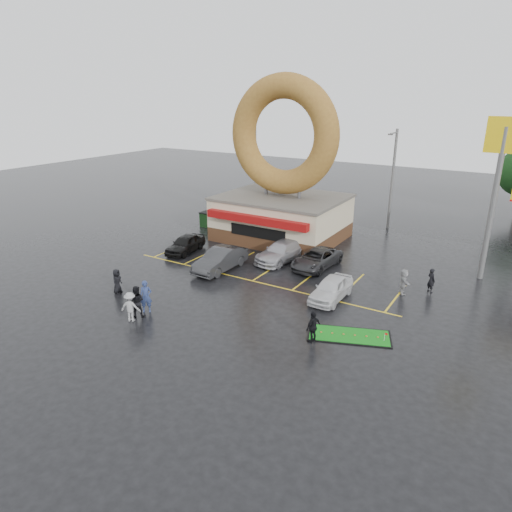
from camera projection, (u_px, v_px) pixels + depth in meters
The scene contains 19 objects.
ground at pixel (223, 299), 27.98m from camera, with size 120.00×120.00×0.00m, color black.
donut_shop at pixel (282, 187), 38.36m from camera, with size 10.20×8.70×13.50m.
shell_sign at pixel (499, 170), 28.71m from camera, with size 2.20×0.36×10.60m.
streetlight_left at pixel (255, 166), 47.27m from camera, with size 0.40×2.21×9.00m.
streetlight_mid at pixel (392, 177), 41.17m from camera, with size 0.40×2.21×9.00m.
car_black at pixel (185, 244), 36.02m from camera, with size 1.64×4.08×1.39m, color black.
car_dgrey at pixel (220, 260), 32.36m from camera, with size 1.66×4.77×1.57m, color #2C2C2E.
car_silver at pixel (282, 251), 34.18m from camera, with size 2.04×5.01×1.45m, color #ABABB0.
car_grey at pixel (317, 259), 32.89m from camera, with size 2.18×4.72×1.31m, color #2B2B2D.
car_white at pixel (331, 289), 27.79m from camera, with size 1.64×4.08×1.39m, color silver.
person_blue at pixel (146, 296), 26.08m from camera, with size 0.69×0.46×1.90m, color navy.
person_blackjkt at pixel (136, 302), 25.51m from camera, with size 0.90×0.70×1.85m, color black.
person_hoodie at pixel (130, 307), 25.05m from camera, with size 1.10×0.63×1.70m, color gray.
person_bystander at pixel (117, 281), 28.64m from camera, with size 0.77×0.50×1.58m, color black.
person_cameraman at pixel (313, 327), 22.90m from camera, with size 0.99×0.41×1.70m, color black.
person_walker_near at pixel (404, 281), 28.49m from camera, with size 1.53×0.49×1.65m, color gray.
person_walker_far at pixel (431, 280), 28.75m from camera, with size 0.58×0.38×1.59m, color black.
dumpster at pixel (211, 220), 42.94m from camera, with size 1.80×1.20×1.30m, color #163A16.
putting_green at pixel (349, 335), 23.73m from camera, with size 4.63×3.23×0.53m.
Camera 1 is at (15.05, -20.62, 11.93)m, focal length 32.00 mm.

